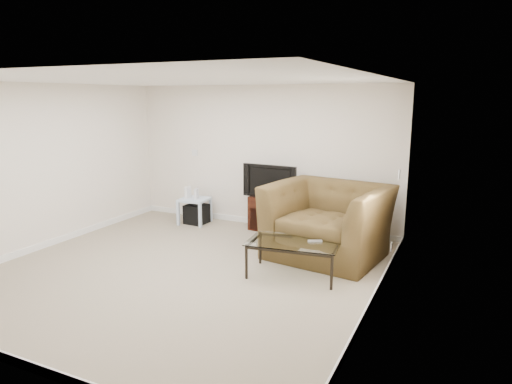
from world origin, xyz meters
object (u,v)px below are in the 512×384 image
at_px(side_table, 195,211).
at_px(subwoofer, 197,214).
at_px(recliner, 328,209).
at_px(tv_stand, 272,213).
at_px(coffee_table, 293,259).
at_px(television, 272,181).

xyz_separation_m(side_table, subwoofer, (0.03, 0.02, -0.07)).
xyz_separation_m(subwoofer, recliner, (2.68, -0.67, 0.54)).
height_order(subwoofer, recliner, recliner).
height_order(tv_stand, coffee_table, tv_stand).
bearing_deg(coffee_table, recliner, 79.56).
bearing_deg(tv_stand, subwoofer, -164.67).
xyz_separation_m(side_table, recliner, (2.71, -0.64, 0.47)).
height_order(side_table, recliner, recliner).
xyz_separation_m(tv_stand, coffee_table, (1.08, -1.81, -0.07)).
distance_m(tv_stand, coffee_table, 2.11).
distance_m(side_table, recliner, 2.83).
height_order(television, coffee_table, television).
bearing_deg(subwoofer, tv_stand, 8.23).
bearing_deg(recliner, television, 154.22).
relative_size(television, recliner, 0.57).
xyz_separation_m(tv_stand, recliner, (1.25, -0.87, 0.41)).
bearing_deg(coffee_table, side_table, 148.06).
height_order(television, side_table, television).
bearing_deg(side_table, subwoofer, 39.53).
distance_m(television, subwoofer, 1.61).
bearing_deg(recliner, coffee_table, -92.24).
distance_m(recliner, coffee_table, 1.07).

